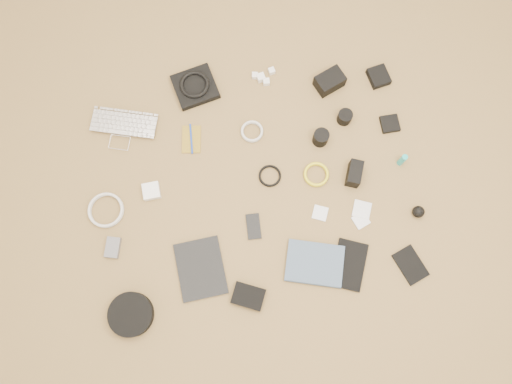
{
  "coord_description": "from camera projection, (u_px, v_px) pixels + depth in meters",
  "views": [
    {
      "loc": [
        -0.09,
        -0.53,
        2.09
      ],
      "look_at": [
        -0.01,
        -0.03,
        0.02
      ],
      "focal_mm": 35.0,
      "sensor_mm": 36.0,
      "label": 1
    }
  ],
  "objects": [
    {
      "name": "lens_cleaner",
      "position": [
        402.0,
        160.0,
        2.14
      ],
      "size": [
        0.03,
        0.03,
        0.09
      ],
      "primitive_type": "cylinder",
      "rotation": [
        0.0,
        0.0,
        -0.4
      ],
      "color": "#1AA8A9",
      "rests_on": "ground"
    },
    {
      "name": "headphone_case",
      "position": [
        131.0,
        314.0,
        2.01
      ],
      "size": [
        0.24,
        0.24,
        0.05
      ],
      "primitive_type": "cylinder",
      "rotation": [
        0.0,
        0.0,
        -0.41
      ],
      "color": "black",
      "rests_on": "ground"
    },
    {
      "name": "filter_case_right",
      "position": [
        362.0,
        210.0,
        2.13
      ],
      "size": [
        0.1,
        0.1,
        0.01
      ],
      "primitive_type": "cube",
      "rotation": [
        0.0,
        0.0,
        -0.4
      ],
      "color": "silver",
      "rests_on": "ground"
    },
    {
      "name": "phone",
      "position": [
        254.0,
        226.0,
        2.11
      ],
      "size": [
        0.06,
        0.11,
        0.01
      ],
      "primitive_type": "cube",
      "rotation": [
        0.0,
        0.0,
        -0.04
      ],
      "color": "black",
      "rests_on": "ground"
    },
    {
      "name": "battery_charger",
      "position": [
        113.0,
        248.0,
        2.08
      ],
      "size": [
        0.08,
        0.1,
        0.02
      ],
      "primitive_type": "cube",
      "rotation": [
        0.0,
        0.0,
        -0.26
      ],
      "color": "#5D5D62",
      "rests_on": "ground"
    },
    {
      "name": "dslr_camera",
      "position": [
        330.0,
        81.0,
        2.24
      ],
      "size": [
        0.15,
        0.13,
        0.07
      ],
      "primitive_type": "cube",
      "rotation": [
        0.0,
        0.0,
        0.39
      ],
      "color": "black",
      "rests_on": "ground"
    },
    {
      "name": "flash",
      "position": [
        354.0,
        174.0,
        2.13
      ],
      "size": [
        0.09,
        0.12,
        0.08
      ],
      "primitive_type": "cube",
      "rotation": [
        0.0,
        0.0,
        -0.38
      ],
      "color": "black",
      "rests_on": "ground"
    },
    {
      "name": "laptop",
      "position": [
        122.0,
        132.0,
        2.21
      ],
      "size": [
        0.34,
        0.28,
        0.02
      ],
      "primitive_type": "imported",
      "rotation": [
        0.0,
        0.0,
        -0.29
      ],
      "color": "silver",
      "rests_on": "ground"
    },
    {
      "name": "notebook_black_b",
      "position": [
        410.0,
        265.0,
        2.07
      ],
      "size": [
        0.14,
        0.17,
        0.01
      ],
      "primitive_type": "cube",
      "rotation": [
        0.0,
        0.0,
        0.36
      ],
      "color": "black",
      "rests_on": "ground"
    },
    {
      "name": "charger_c",
      "position": [
        272.0,
        71.0,
        2.28
      ],
      "size": [
        0.03,
        0.03,
        0.03
      ],
      "primitive_type": "cube",
      "rotation": [
        0.0,
        0.0,
        0.22
      ],
      "color": "white",
      "rests_on": "ground"
    },
    {
      "name": "paperback",
      "position": [
        312.0,
        285.0,
        2.05
      ],
      "size": [
        0.27,
        0.23,
        0.02
      ],
      "primitive_type": "imported",
      "rotation": [
        0.0,
        0.0,
        1.28
      ],
      "color": "#3F526B",
      "rests_on": "ground"
    },
    {
      "name": "room_shell",
      "position": [
        259.0,
        23.0,
        0.95
      ],
      "size": [
        4.04,
        4.04,
        2.58
      ],
      "color": "olive",
      "rests_on": "ground"
    },
    {
      "name": "cable_black",
      "position": [
        270.0,
        176.0,
        2.17
      ],
      "size": [
        0.11,
        0.11,
        0.01
      ],
      "primitive_type": "torus",
      "rotation": [
        0.0,
        0.0,
        -0.19
      ],
      "color": "black",
      "rests_on": "ground"
    },
    {
      "name": "headphones",
      "position": [
        195.0,
        85.0,
        2.23
      ],
      "size": [
        0.14,
        0.14,
        0.02
      ],
      "primitive_type": "torus",
      "rotation": [
        0.0,
        0.0,
        -0.06
      ],
      "color": "black",
      "rests_on": "headphone_pouch"
    },
    {
      "name": "charger_d",
      "position": [
        266.0,
        82.0,
        2.26
      ],
      "size": [
        0.03,
        0.03,
        0.03
      ],
      "primitive_type": "cube",
      "rotation": [
        0.0,
        0.0,
        -0.06
      ],
      "color": "white",
      "rests_on": "ground"
    },
    {
      "name": "power_brick",
      "position": [
        151.0,
        191.0,
        2.14
      ],
      "size": [
        0.07,
        0.07,
        0.03
      ],
      "primitive_type": "cube",
      "rotation": [
        0.0,
        0.0,
        0.05
      ],
      "color": "white",
      "rests_on": "ground"
    },
    {
      "name": "card_reader",
      "position": [
        390.0,
        124.0,
        2.22
      ],
      "size": [
        0.08,
        0.08,
        0.02
      ],
      "primitive_type": "cube",
      "rotation": [
        0.0,
        0.0,
        0.01
      ],
      "color": "black",
      "rests_on": "ground"
    },
    {
      "name": "cable_yellow",
      "position": [
        316.0,
        175.0,
        2.17
      ],
      "size": [
        0.12,
        0.12,
        0.01
      ],
      "primitive_type": "torus",
      "rotation": [
        0.0,
        0.0,
        -0.05
      ],
      "color": "yellow",
      "rests_on": "ground"
    },
    {
      "name": "cable_white_b",
      "position": [
        106.0,
        210.0,
        2.13
      ],
      "size": [
        0.19,
        0.19,
        0.01
      ],
      "primitive_type": "torus",
      "rotation": [
        0.0,
        0.0,
        0.32
      ],
      "color": "silver",
      "rests_on": "ground"
    },
    {
      "name": "tablet",
      "position": [
        201.0,
        269.0,
        2.07
      ],
      "size": [
        0.2,
        0.26,
        0.01
      ],
      "primitive_type": "cube",
      "rotation": [
        0.0,
        0.0,
        0.06
      ],
      "color": "black",
      "rests_on": "ground"
    },
    {
      "name": "notebook_black_a",
      "position": [
        349.0,
        265.0,
        2.07
      ],
      "size": [
        0.19,
        0.23,
        0.01
      ],
      "primitive_type": "cube",
      "rotation": [
        0.0,
        0.0,
        -0.4
      ],
      "color": "black",
      "rests_on": "ground"
    },
    {
      "name": "charger_b",
      "position": [
        255.0,
        76.0,
        2.27
      ],
      "size": [
        0.03,
        0.03,
        0.02
      ],
      "primitive_type": "cube",
      "rotation": [
        0.0,
        0.0,
        -0.2
      ],
      "color": "white",
      "rests_on": "ground"
    },
    {
      "name": "charger_a",
      "position": [
        261.0,
        78.0,
        2.26
      ],
      "size": [
        0.04,
        0.04,
        0.03
      ],
      "primitive_type": "cube",
      "rotation": [
        0.0,
        0.0,
        0.19
      ],
      "color": "white",
      "rests_on": "ground"
    },
    {
      "name": "headphone_pouch",
      "position": [
        195.0,
        87.0,
        2.25
      ],
      "size": [
        0.22,
        0.21,
        0.03
      ],
      "primitive_type": "cube",
      "rotation": [
        0.0,
        0.0,
        0.22
      ],
      "color": "black",
      "rests_on": "ground"
    },
    {
      "name": "cable_white_a",
      "position": [
        252.0,
        132.0,
        2.21
      ],
      "size": [
        0.13,
        0.13,
        0.01
      ],
      "primitive_type": "torus",
      "rotation": [
        0.0,
        0.0,
        -0.39
      ],
      "color": "silver",
      "rests_on": "ground"
    },
    {
      "name": "pen_blue",
      "position": [
        191.0,
        139.0,
        2.2
      ],
      "size": [
        0.02,
        0.14,
        0.01
      ],
      "primitive_type": "cylinder",
      "rotation": [
        1.57,
        0.0,
        -0.05
      ],
      "color": "#1639B5",
      "rests_on": "notebook_olive"
    },
    {
      "name": "filter_case_left",
      "position": [
        320.0,
        213.0,
        2.13
      ],
      "size": [
        0.08,
        0.08,
        0.01
      ],
      "primitive_type": "cube",
      "rotation": [
        0.0,
        0.0,
        -0.41
      ],
      "color": "silver",
      "rests_on": "ground"
    },
    {
      "name": "filter_case_mid",
      "position": [
        361.0,
        220.0,
        2.12
      ],
      "size": [
        0.08,
        0.08,
        0.01
      ],
      "primitive_type": "cube",
      "rotation": [
        0.0,
        0.0,
        0.37
      ],
      "color": "silver",
      "rests_on": "ground"
    },
    {
      "name": "drive_case",
      "position": [
        248.0,
        296.0,
        2.03
      ],
      "size": [
        0.15,
        0.14,
        0.03
      ],
      "primitive_type": "cube",
      "rotation": [
        0.0,
        0.0,
        -0.43
      ],
      "color": "black",
      "rests_on": "ground"
    },
    {
      "name": "lens_a",
      "position": [
        321.0,
        138.0,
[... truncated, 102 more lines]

